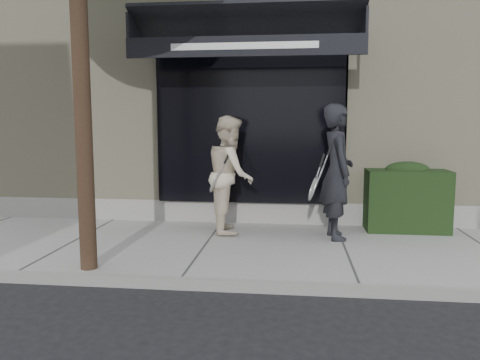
# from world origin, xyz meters

# --- Properties ---
(ground) EXTENTS (80.00, 80.00, 0.00)m
(ground) POSITION_xyz_m (0.00, 0.00, 0.00)
(ground) COLOR black
(ground) RESTS_ON ground
(sidewalk) EXTENTS (20.00, 3.00, 0.12)m
(sidewalk) POSITION_xyz_m (0.00, 0.00, 0.06)
(sidewalk) COLOR gray
(sidewalk) RESTS_ON ground
(curb) EXTENTS (20.00, 0.10, 0.14)m
(curb) POSITION_xyz_m (0.00, -1.55, 0.07)
(curb) COLOR gray
(curb) RESTS_ON ground
(building_facade) EXTENTS (14.30, 8.04, 5.64)m
(building_facade) POSITION_xyz_m (-0.01, 4.96, 2.74)
(building_facade) COLOR beige
(building_facade) RESTS_ON ground
(hedge) EXTENTS (1.30, 0.70, 1.14)m
(hedge) POSITION_xyz_m (1.10, 1.25, 0.66)
(hedge) COLOR black
(hedge) RESTS_ON sidewalk
(pedestrian_front) EXTENTS (0.77, 0.96, 2.04)m
(pedestrian_front) POSITION_xyz_m (-0.09, 0.58, 1.14)
(pedestrian_front) COLOR black
(pedestrian_front) RESTS_ON sidewalk
(pedestrian_back) EXTENTS (0.86, 1.02, 1.87)m
(pedestrian_back) POSITION_xyz_m (-1.75, 0.82, 1.06)
(pedestrian_back) COLOR beige
(pedestrian_back) RESTS_ON sidewalk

